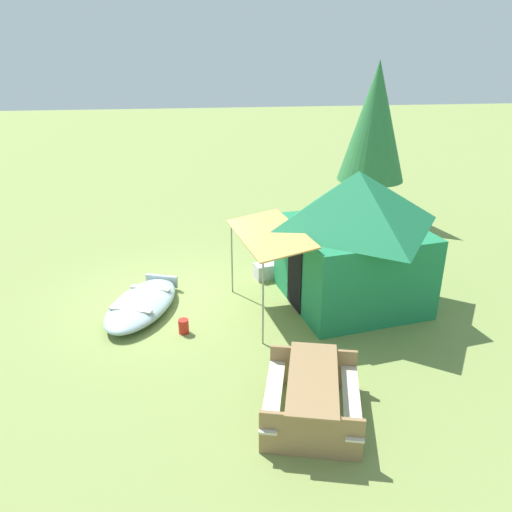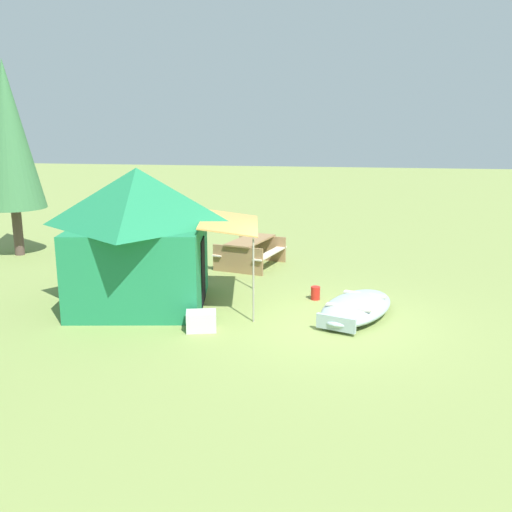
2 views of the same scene
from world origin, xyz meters
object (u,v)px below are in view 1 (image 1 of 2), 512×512
object	(u,v)px
picnic_table	(312,392)
fuel_can	(184,326)
beached_rowboat	(142,304)
cooler_box	(266,271)
pine_tree_back_right	(375,123)
canvas_cabin_tent	(354,236)

from	to	relation	value
picnic_table	fuel_can	size ratio (longest dim) A/B	7.15
beached_rowboat	cooler_box	xyz separation A→B (m)	(-1.34, 2.97, -0.00)
beached_rowboat	fuel_can	size ratio (longest dim) A/B	9.32
beached_rowboat	pine_tree_back_right	distance (m)	9.70
picnic_table	cooler_box	xyz separation A→B (m)	(-5.13, 0.09, -0.29)
beached_rowboat	fuel_can	distance (m)	1.36
canvas_cabin_tent	picnic_table	world-z (taller)	canvas_cabin_tent
beached_rowboat	picnic_table	distance (m)	4.76
pine_tree_back_right	fuel_can	bearing A→B (deg)	-42.53
picnic_table	fuel_can	distance (m)	3.42
picnic_table	cooler_box	bearing A→B (deg)	179.00
beached_rowboat	pine_tree_back_right	xyz separation A→B (m)	(-5.83, 7.18, 2.95)
picnic_table	fuel_can	xyz separation A→B (m)	(-2.78, -1.97, -0.33)
cooler_box	canvas_cabin_tent	bearing A→B (deg)	50.42
canvas_cabin_tent	pine_tree_back_right	distance (m)	6.60
picnic_table	cooler_box	distance (m)	5.14
canvas_cabin_tent	cooler_box	bearing A→B (deg)	-129.58
beached_rowboat	cooler_box	distance (m)	3.26
canvas_cabin_tent	pine_tree_back_right	bearing A→B (deg)	156.94
beached_rowboat	cooler_box	world-z (taller)	cooler_box
beached_rowboat	pine_tree_back_right	world-z (taller)	pine_tree_back_right
pine_tree_back_right	picnic_table	bearing A→B (deg)	-24.09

